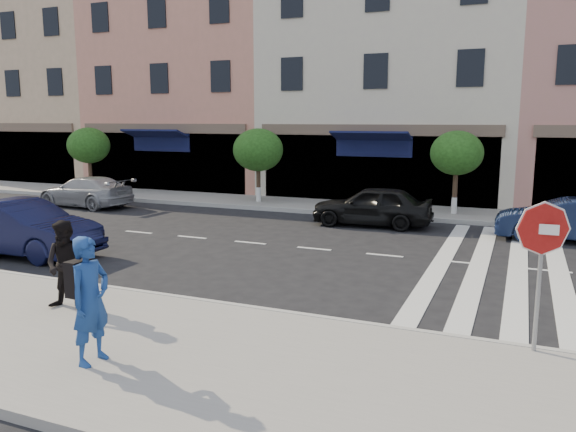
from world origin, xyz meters
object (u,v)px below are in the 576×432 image
object	(u,v)px
car_far_mid	(372,206)
photographer	(90,300)
walker	(67,265)
car_far_right	(565,220)
stop_sign	(542,242)
car_far_left	(85,192)
car_near_mid	(21,228)

from	to	relation	value
car_far_mid	photographer	bearing A→B (deg)	-6.97
walker	photographer	bearing A→B (deg)	-53.58
car_far_right	car_far_mid	bearing A→B (deg)	-94.93
stop_sign	photographer	size ratio (longest dim) A/B	1.24
stop_sign	car_far_right	bearing A→B (deg)	83.74
walker	car_far_right	bearing A→B (deg)	36.03
stop_sign	photographer	xyz separation A→B (m)	(-5.82, -2.85, -0.75)
car_far_left	photographer	bearing A→B (deg)	47.73
stop_sign	car_near_mid	size ratio (longest dim) A/B	0.51
walker	stop_sign	bearing A→B (deg)	-5.87
car_far_left	car_far_mid	distance (m)	12.05
stop_sign	photographer	world-z (taller)	stop_sign
car_near_mid	stop_sign	bearing A→B (deg)	-99.71
photographer	car_far_right	world-z (taller)	photographer
car_far_left	car_far_mid	size ratio (longest dim) A/B	1.07
stop_sign	car_near_mid	world-z (taller)	stop_sign
photographer	car_far_mid	xyz separation A→B (m)	(0.86, 12.54, -0.38)
stop_sign	car_far_mid	size ratio (longest dim) A/B	0.56
car_far_mid	car_far_right	bearing A→B (deg)	84.80
walker	car_far_mid	size ratio (longest dim) A/B	0.41
car_far_mid	car_near_mid	bearing A→B (deg)	-47.40
walker	car_far_left	xyz separation A→B (m)	(-9.14, 10.46, -0.34)
walker	car_far_right	world-z (taller)	walker
car_far_mid	walker	bearing A→B (deg)	-17.97
photographer	car_far_right	distance (m)	14.05
car_near_mid	car_far_mid	size ratio (longest dim) A/B	1.11
photographer	car_far_right	xyz separation A→B (m)	(6.74, 12.31, -0.43)
photographer	car_far_left	size ratio (longest dim) A/B	0.43
car_near_mid	car_far_mid	world-z (taller)	car_near_mid
stop_sign	car_far_left	bearing A→B (deg)	150.71
car_near_mid	car_far_left	size ratio (longest dim) A/B	1.03
walker	car_near_mid	world-z (taller)	walker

